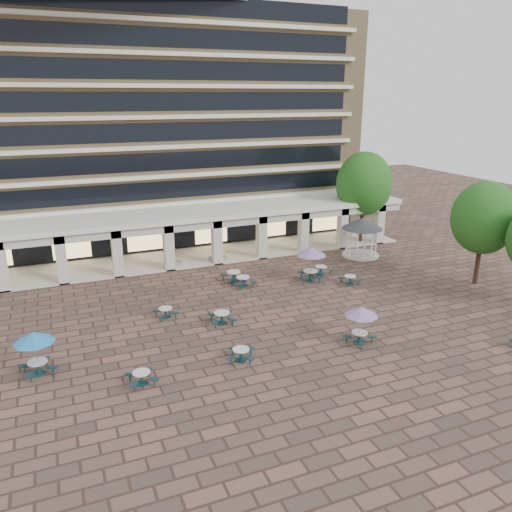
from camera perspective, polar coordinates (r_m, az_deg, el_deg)
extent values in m
plane|color=brown|center=(32.53, -1.14, -7.84)|extent=(120.00, 120.00, 0.00)
cube|color=tan|center=(53.96, -11.41, 14.26)|extent=(40.00, 15.00, 22.00)
cube|color=silver|center=(47.29, -9.05, 5.94)|extent=(36.80, 0.50, 0.35)
cube|color=black|center=(47.26, -9.19, 7.54)|extent=(35.20, 0.05, 1.60)
cube|color=silver|center=(46.83, -9.20, 9.06)|extent=(36.80, 0.50, 0.35)
cube|color=black|center=(46.87, -9.35, 10.66)|extent=(35.20, 0.05, 1.60)
cube|color=silver|center=(46.51, -9.36, 12.22)|extent=(36.80, 0.50, 0.35)
cube|color=black|center=(46.63, -9.51, 13.83)|extent=(35.20, 0.05, 1.60)
cube|color=silver|center=(46.33, -9.53, 15.42)|extent=(36.80, 0.50, 0.35)
cube|color=black|center=(46.52, -9.68, 17.03)|extent=(35.20, 0.05, 1.60)
cube|color=silver|center=(46.30, -9.70, 18.63)|extent=(36.80, 0.50, 0.35)
cube|color=black|center=(46.57, -9.86, 20.22)|extent=(35.20, 0.05, 1.60)
cube|color=silver|center=(46.42, -9.88, 21.84)|extent=(36.80, 0.50, 0.35)
cube|color=black|center=(46.75, -10.04, 23.40)|extent=(35.20, 0.05, 1.60)
cube|color=silver|center=(46.68, -10.07, 25.02)|extent=(36.80, 0.50, 0.35)
cube|color=black|center=(47.08, -10.23, 26.55)|extent=(35.20, 0.05, 1.60)
cube|color=white|center=(44.74, -8.19, 4.91)|extent=(42.00, 6.60, 0.40)
cube|color=beige|center=(42.16, -7.18, 3.52)|extent=(42.00, 0.30, 0.90)
cube|color=black|center=(47.86, -8.87, 2.77)|extent=(38.00, 0.15, 3.20)
cube|color=beige|center=(45.84, -7.96, -0.14)|extent=(42.00, 6.00, 0.12)
cube|color=beige|center=(41.75, -27.11, -1.01)|extent=(0.80, 0.80, 4.00)
cube|color=beige|center=(41.54, -21.35, -0.33)|extent=(0.80, 0.80, 4.00)
cube|color=beige|center=(41.75, -15.58, 0.35)|extent=(0.80, 0.80, 4.00)
cube|color=beige|center=(42.39, -9.93, 1.01)|extent=(0.80, 0.80, 4.00)
cube|color=beige|center=(43.43, -4.50, 1.64)|extent=(0.80, 0.80, 4.00)
cube|color=beige|center=(44.84, 0.64, 2.22)|extent=(0.80, 0.80, 4.00)
cube|color=beige|center=(46.60, 5.43, 2.75)|extent=(0.80, 0.80, 4.00)
cube|color=beige|center=(48.65, 9.85, 3.21)|extent=(0.80, 0.80, 4.00)
cube|color=beige|center=(50.98, 13.89, 3.62)|extent=(0.80, 0.80, 4.00)
cube|color=#FFD88C|center=(46.60, -20.34, 1.18)|extent=(3.20, 0.08, 2.40)
cube|color=#FFD88C|center=(47.17, -12.59, 2.07)|extent=(3.20, 0.08, 2.40)
cube|color=#FFD88C|center=(48.58, -5.15, 2.90)|extent=(3.20, 0.08, 2.40)
cube|color=#FFD88C|center=(50.77, 1.76, 3.62)|extent=(3.20, 0.08, 2.40)
cube|color=#FFD88C|center=(53.63, 8.04, 4.23)|extent=(3.20, 0.08, 2.40)
cylinder|color=#14393C|center=(27.08, -12.88, -14.00)|extent=(0.63, 0.63, 0.04)
cylinder|color=#14393C|center=(26.94, -12.92, -13.50)|extent=(0.16, 0.16, 0.60)
cylinder|color=silver|center=(26.75, -12.98, -12.83)|extent=(0.90, 0.90, 0.05)
cube|color=#14393C|center=(27.40, -12.18, -12.62)|extent=(0.51, 0.54, 0.05)
cylinder|color=#14393C|center=(27.50, -12.15, -12.99)|extent=(0.07, 0.07, 0.38)
cube|color=#14393C|center=(27.22, -14.25, -13.00)|extent=(0.54, 0.51, 0.05)
cylinder|color=#14393C|center=(27.32, -14.22, -13.38)|extent=(0.07, 0.07, 0.38)
cube|color=#14393C|center=(26.38, -13.73, -14.04)|extent=(0.51, 0.54, 0.05)
cylinder|color=#14393C|center=(26.49, -13.70, -14.42)|extent=(0.07, 0.07, 0.38)
cube|color=#14393C|center=(26.57, -11.59, -13.63)|extent=(0.54, 0.51, 0.05)
cylinder|color=#14393C|center=(26.67, -11.56, -14.01)|extent=(0.07, 0.07, 0.38)
cylinder|color=#14393C|center=(28.49, -1.72, -11.79)|extent=(0.66, 0.66, 0.04)
cylinder|color=#14393C|center=(28.35, -1.73, -11.28)|extent=(0.17, 0.17, 0.62)
cylinder|color=silver|center=(28.17, -1.74, -10.61)|extent=(0.94, 0.94, 0.05)
cube|color=#14393C|center=(28.73, -0.62, -10.61)|extent=(0.58, 0.43, 0.05)
cylinder|color=#14393C|center=(28.83, -0.62, -10.99)|extent=(0.08, 0.08, 0.39)
cube|color=#14393C|center=(28.79, -2.71, -10.57)|extent=(0.43, 0.58, 0.05)
cylinder|color=#14393C|center=(28.89, -2.71, -10.95)|extent=(0.08, 0.08, 0.39)
cube|color=#14393C|center=(27.88, -2.88, -11.58)|extent=(0.58, 0.43, 0.05)
cylinder|color=#14393C|center=(27.99, -2.87, -11.97)|extent=(0.08, 0.08, 0.39)
cube|color=#14393C|center=(27.82, -0.71, -11.63)|extent=(0.43, 0.58, 0.05)
cylinder|color=#14393C|center=(27.93, -0.71, -12.02)|extent=(0.08, 0.08, 0.39)
cylinder|color=#14393C|center=(29.56, -23.52, -12.24)|extent=(0.71, 0.71, 0.04)
cylinder|color=#14393C|center=(29.41, -23.60, -11.71)|extent=(0.18, 0.18, 0.67)
cylinder|color=silver|center=(29.22, -23.70, -11.02)|extent=(1.01, 1.01, 0.05)
cube|color=#14393C|center=(29.96, -22.91, -10.82)|extent=(0.51, 0.63, 0.05)
cylinder|color=#14393C|center=(30.06, -22.85, -11.21)|extent=(0.08, 0.08, 0.43)
cube|color=#14393C|center=(29.74, -24.98, -11.33)|extent=(0.63, 0.51, 0.05)
cylinder|color=#14393C|center=(29.84, -24.93, -11.72)|extent=(0.08, 0.08, 0.43)
cube|color=#14393C|center=(28.77, -24.38, -12.25)|extent=(0.51, 0.63, 0.05)
cylinder|color=#14393C|center=(28.88, -24.32, -12.65)|extent=(0.08, 0.08, 0.43)
cube|color=#14393C|center=(29.00, -22.23, -11.71)|extent=(0.63, 0.51, 0.05)
cylinder|color=#14393C|center=(29.11, -22.18, -12.12)|extent=(0.08, 0.08, 0.43)
cylinder|color=gray|center=(29.01, -23.82, -10.19)|extent=(0.05, 0.05, 2.43)
cone|color=#227BC2|center=(28.59, -24.06, -8.48)|extent=(2.13, 2.13, 0.56)
cylinder|color=#14393C|center=(32.74, -3.90, -7.66)|extent=(0.72, 0.72, 0.04)
cylinder|color=#14393C|center=(32.61, -3.91, -7.15)|extent=(0.19, 0.19, 0.68)
cylinder|color=silver|center=(32.43, -3.93, -6.49)|extent=(1.03, 1.03, 0.05)
cube|color=#14393C|center=(33.19, -3.20, -6.45)|extent=(0.62, 0.59, 0.05)
cylinder|color=#14393C|center=(33.28, -3.19, -6.83)|extent=(0.08, 0.08, 0.43)
cube|color=#14393C|center=(32.95, -5.13, -6.68)|extent=(0.59, 0.62, 0.05)
cylinder|color=#14393C|center=(33.05, -5.11, -7.06)|extent=(0.08, 0.08, 0.43)
cube|color=#14393C|center=(31.94, -4.67, -7.50)|extent=(0.62, 0.59, 0.05)
cylinder|color=#14393C|center=(32.04, -4.66, -7.88)|extent=(0.08, 0.08, 0.43)
cube|color=#14393C|center=(32.18, -2.68, -7.25)|extent=(0.59, 0.62, 0.05)
cylinder|color=#14393C|center=(32.28, -2.68, -7.64)|extent=(0.08, 0.08, 0.43)
cylinder|color=#14393C|center=(30.89, 11.70, -9.67)|extent=(0.67, 0.67, 0.04)
cylinder|color=#14393C|center=(30.76, 11.74, -9.18)|extent=(0.17, 0.17, 0.63)
cylinder|color=silver|center=(30.59, 11.78, -8.54)|extent=(0.96, 0.96, 0.05)
cube|color=#14393C|center=(31.37, 11.51, -8.39)|extent=(0.46, 0.59, 0.05)
cylinder|color=#14393C|center=(31.46, 11.49, -8.75)|extent=(0.08, 0.08, 0.40)
cube|color=#14393C|center=(30.58, 10.36, -9.04)|extent=(0.59, 0.46, 0.05)
cylinder|color=#14393C|center=(30.68, 10.33, -9.40)|extent=(0.08, 0.08, 0.40)
cube|color=#14393C|center=(30.06, 12.00, -9.65)|extent=(0.46, 0.59, 0.05)
cylinder|color=#14393C|center=(30.16, 11.97, -10.02)|extent=(0.08, 0.08, 0.40)
cube|color=#14393C|center=(30.86, 13.13, -8.97)|extent=(0.59, 0.46, 0.05)
cylinder|color=#14393C|center=(30.96, 13.10, -9.34)|extent=(0.08, 0.08, 0.40)
cylinder|color=gray|center=(30.39, 11.84, -7.78)|extent=(0.05, 0.05, 2.30)
cone|color=#8C6FAE|center=(30.02, 11.95, -6.22)|extent=(2.01, 2.01, 0.53)
cylinder|color=#14393C|center=(39.89, 10.66, -3.13)|extent=(0.63, 0.63, 0.04)
cylinder|color=#14393C|center=(39.79, 10.68, -2.75)|extent=(0.16, 0.16, 0.59)
cylinder|color=silver|center=(39.66, 10.71, -2.27)|extent=(0.90, 0.90, 0.05)
cube|color=#14393C|center=(40.39, 10.96, -2.30)|extent=(0.54, 0.52, 0.05)
cylinder|color=#14393C|center=(40.46, 10.94, -2.58)|extent=(0.07, 0.07, 0.38)
cube|color=#14393C|center=(39.92, 9.72, -2.47)|extent=(0.52, 0.54, 0.05)
cylinder|color=#14393C|center=(40.00, 9.71, -2.75)|extent=(0.07, 0.07, 0.38)
cube|color=#14393C|center=(39.12, 10.41, -2.95)|extent=(0.54, 0.52, 0.05)
cylinder|color=#14393C|center=(39.19, 10.40, -3.23)|extent=(0.07, 0.07, 0.38)
cube|color=#14393C|center=(39.60, 11.67, -2.77)|extent=(0.52, 0.54, 0.05)
cylinder|color=#14393C|center=(39.67, 11.65, -3.05)|extent=(0.07, 0.07, 0.38)
cylinder|color=#14393C|center=(34.03, -10.25, -6.89)|extent=(0.63, 0.63, 0.04)
cylinder|color=#14393C|center=(33.92, -10.28, -6.46)|extent=(0.16, 0.16, 0.59)
cylinder|color=silver|center=(33.77, -10.31, -5.91)|extent=(0.90, 0.90, 0.04)
cube|color=#14393C|center=(34.46, -9.83, -5.85)|extent=(0.49, 0.55, 0.04)
cylinder|color=#14393C|center=(34.55, -9.82, -6.17)|extent=(0.07, 0.07, 0.38)
cube|color=#14393C|center=(34.15, -11.38, -6.18)|extent=(0.55, 0.49, 0.04)
cylinder|color=#14393C|center=(34.23, -11.36, -6.49)|extent=(0.07, 0.07, 0.38)
cube|color=#14393C|center=(33.30, -10.76, -6.79)|extent=(0.49, 0.55, 0.04)
cylinder|color=#14393C|center=(33.38, -10.74, -7.11)|extent=(0.07, 0.07, 0.38)
cube|color=#14393C|center=(33.62, -9.18, -6.44)|extent=(0.55, 0.49, 0.04)
cylinder|color=#14393C|center=(33.71, -9.17, -6.76)|extent=(0.07, 0.07, 0.38)
cylinder|color=#14393C|center=(39.75, -2.55, -2.89)|extent=(0.78, 0.78, 0.04)
cylinder|color=#14393C|center=(39.63, -2.56, -2.43)|extent=(0.20, 0.20, 0.73)
cylinder|color=silver|center=(39.48, -2.57, -1.82)|extent=(1.11, 1.11, 0.06)
cube|color=#14393C|center=(40.38, -2.30, -1.84)|extent=(0.59, 0.68, 0.06)
cylinder|color=#14393C|center=(40.47, -2.30, -2.18)|extent=(0.09, 0.09, 0.47)
cube|color=#14393C|center=(39.77, -3.78, -2.18)|extent=(0.68, 0.59, 0.06)
cylinder|color=#14393C|center=(39.86, -3.77, -2.53)|extent=(0.09, 0.09, 0.47)
cube|color=#14393C|center=(38.80, -2.83, -2.69)|extent=(0.59, 0.68, 0.06)
cylinder|color=#14393C|center=(38.89, -2.83, -3.05)|extent=(0.09, 0.09, 0.47)
cube|color=#14393C|center=(39.42, -1.34, -2.34)|extent=(0.68, 0.59, 0.06)
cylinder|color=#14393C|center=(39.51, -1.33, -2.68)|extent=(0.09, 0.09, 0.47)
cylinder|color=#14393C|center=(41.51, 7.42, -2.11)|extent=(0.68, 0.68, 0.04)
cylinder|color=#14393C|center=(41.41, 7.44, -1.72)|extent=(0.18, 0.18, 0.64)
cylinder|color=silver|center=(41.28, 7.46, -1.21)|extent=(0.97, 0.97, 0.05)
cube|color=#14393C|center=(42.09, 7.40, -1.23)|extent=(0.49, 0.60, 0.05)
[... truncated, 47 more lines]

